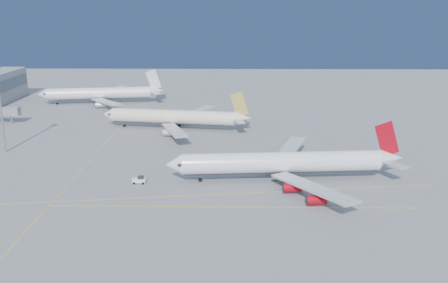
% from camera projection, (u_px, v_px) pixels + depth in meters
% --- Properties ---
extents(ground, '(500.00, 500.00, 0.00)m').
position_uv_depth(ground, '(213.00, 186.00, 135.42)').
color(ground, slate).
rests_on(ground, ground).
extents(taxiway_lines, '(118.86, 140.00, 0.02)m').
position_uv_depth(taxiway_lines, '(162.00, 178.00, 141.76)').
color(taxiway_lines, yellow).
rests_on(taxiway_lines, ground).
extents(airliner_virgin, '(67.08, 60.04, 16.54)m').
position_uv_depth(airliner_virgin, '(287.00, 163.00, 139.44)').
color(airliner_virgin, white).
rests_on(airliner_virgin, ground).
extents(airliner_etihad, '(60.23, 55.15, 15.74)m').
position_uv_depth(airliner_etihad, '(176.00, 117.00, 196.00)').
color(airliner_etihad, beige).
rests_on(airliner_etihad, ground).
extents(airliner_third, '(61.29, 55.95, 16.47)m').
position_uv_depth(airliner_third, '(102.00, 93.00, 246.34)').
color(airliner_third, white).
rests_on(airliner_third, ground).
extents(pushback_tug, '(3.65, 2.25, 2.04)m').
position_uv_depth(pushback_tug, '(139.00, 180.00, 137.65)').
color(pushback_tug, white).
rests_on(pushback_tug, ground).
extents(light_mast, '(2.45, 2.45, 28.29)m').
position_uv_depth(light_mast, '(0.00, 103.00, 162.34)').
color(light_mast, gray).
rests_on(light_mast, ground).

